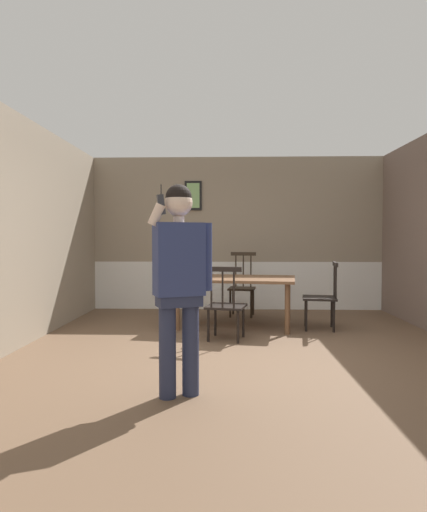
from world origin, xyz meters
The scene contains 8 objects.
ground_plane centered at (0.00, 0.00, 0.00)m, with size 7.34×7.34×0.00m, color brown.
room_back_partition centered at (0.00, 3.34, 1.35)m, with size 5.40×0.17×2.80m.
room_left_partition centered at (-2.70, -0.01, 1.40)m, with size 0.13×6.67×2.80m.
dining_table centered at (-0.06, 1.70, 0.65)m, with size 1.89×1.31×0.73m.
chair_near_window centered at (1.19, 1.51, 0.48)m, with size 0.54×0.54×0.97m.
chair_by_doorway centered at (0.08, 2.61, 0.50)m, with size 0.49×0.49×1.07m.
chair_at_table_head centered at (-0.20, 0.79, 0.46)m, with size 0.57×0.57×0.96m.
person_figure centered at (-0.57, -1.26, 1.01)m, with size 0.51×0.35×1.75m.
Camera 1 is at (-0.17, -4.88, 1.31)m, focal length 31.13 mm.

